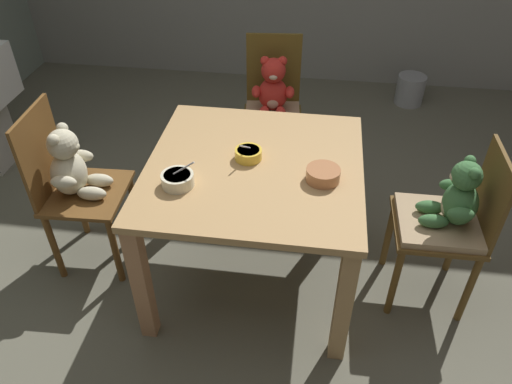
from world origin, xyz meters
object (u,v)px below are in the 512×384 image
at_px(porridge_bowl_terracotta_near_right, 323,174).
at_px(metal_pail, 410,90).
at_px(porridge_bowl_cream_near_left, 178,179).
at_px(teddy_chair_far_center, 273,101).
at_px(dining_table, 255,185).
at_px(porridge_bowl_yellow_center, 248,154).
at_px(teddy_chair_near_right, 451,213).
at_px(teddy_chair_near_left, 72,175).

relative_size(porridge_bowl_terracotta_near_right, metal_pail, 0.61).
bearing_deg(porridge_bowl_cream_near_left, teddy_chair_far_center, 75.56).
bearing_deg(dining_table, porridge_bowl_cream_near_left, -146.86).
bearing_deg(porridge_bowl_yellow_center, teddy_chair_near_right, -2.74).
distance_m(porridge_bowl_terracotta_near_right, porridge_bowl_cream_near_left, 0.65).
xyz_separation_m(teddy_chair_near_left, porridge_bowl_terracotta_near_right, (1.27, -0.09, 0.20)).
bearing_deg(metal_pail, porridge_bowl_yellow_center, -117.30).
height_order(dining_table, porridge_bowl_cream_near_left, porridge_bowl_cream_near_left).
bearing_deg(dining_table, porridge_bowl_yellow_center, 129.78).
height_order(teddy_chair_near_right, teddy_chair_near_left, teddy_chair_near_left).
relative_size(teddy_chair_far_center, porridge_bowl_terracotta_near_right, 6.22).
bearing_deg(teddy_chair_near_right, teddy_chair_far_center, -45.44).
bearing_deg(teddy_chair_far_center, porridge_bowl_yellow_center, -6.61).
bearing_deg(teddy_chair_near_right, porridge_bowl_cream_near_left, 8.54).
xyz_separation_m(dining_table, porridge_bowl_cream_near_left, (-0.31, -0.20, 0.15)).
relative_size(teddy_chair_far_center, teddy_chair_near_left, 1.03).
bearing_deg(teddy_chair_far_center, porridge_bowl_terracotta_near_right, 12.76).
xyz_separation_m(dining_table, teddy_chair_far_center, (-0.02, 0.95, -0.04)).
height_order(porridge_bowl_yellow_center, metal_pail, porridge_bowl_yellow_center).
relative_size(teddy_chair_far_center, porridge_bowl_yellow_center, 7.14).
relative_size(dining_table, teddy_chair_near_right, 1.17).
xyz_separation_m(teddy_chair_near_right, porridge_bowl_cream_near_left, (-1.25, -0.20, 0.22)).
distance_m(porridge_bowl_terracotta_near_right, porridge_bowl_yellow_center, 0.38).
bearing_deg(metal_pail, teddy_chair_near_left, -133.05).
xyz_separation_m(teddy_chair_near_right, porridge_bowl_yellow_center, (-0.97, 0.05, 0.21)).
height_order(porridge_bowl_terracotta_near_right, metal_pail, porridge_bowl_terracotta_near_right).
distance_m(teddy_chair_near_left, porridge_bowl_yellow_center, 0.93).
xyz_separation_m(teddy_chair_near_right, metal_pail, (0.11, 2.15, -0.42)).
distance_m(teddy_chair_near_left, porridge_bowl_cream_near_left, 0.70).
bearing_deg(metal_pail, dining_table, -116.08).
distance_m(teddy_chair_near_right, porridge_bowl_terracotta_near_right, 0.66).
height_order(teddy_chair_far_center, porridge_bowl_cream_near_left, teddy_chair_far_center).
relative_size(teddy_chair_near_left, porridge_bowl_cream_near_left, 5.99).
relative_size(teddy_chair_near_right, porridge_bowl_cream_near_left, 5.67).
distance_m(teddy_chair_far_center, teddy_chair_near_left, 1.32).
bearing_deg(porridge_bowl_yellow_center, porridge_bowl_terracotta_near_right, -18.81).
relative_size(teddy_chair_near_left, porridge_bowl_terracotta_near_right, 6.06).
relative_size(teddy_chair_near_right, metal_pail, 3.49).
bearing_deg(porridge_bowl_cream_near_left, porridge_bowl_yellow_center, 41.66).
distance_m(dining_table, teddy_chair_near_right, 0.94).
distance_m(dining_table, teddy_chair_far_center, 0.95).
relative_size(dining_table, metal_pail, 4.07).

